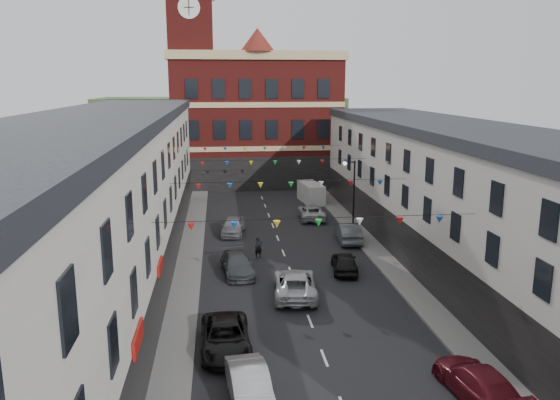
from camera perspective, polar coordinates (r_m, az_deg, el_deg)
name	(u,v)px	position (r m, az deg, el deg)	size (l,w,h in m)	color
ground	(299,293)	(33.55, 2.01, -9.71)	(160.00, 160.00, 0.00)	black
pavement_left	(186,285)	(35.13, -9.82, -8.72)	(1.80, 64.00, 0.15)	#605E5B
pavement_right	(399,276)	(36.91, 12.30, -7.79)	(1.80, 64.00, 0.15)	#605E5B
terrace_left	(96,209)	(33.35, -18.65, -0.86)	(8.40, 56.00, 10.70)	beige
terrace_right	(482,207)	(36.58, 20.40, -0.67)	(8.40, 56.00, 9.70)	#B4B2A9
civic_building	(255,118)	(69.02, -2.61, 8.56)	(20.60, 13.30, 18.50)	maroon
clock_tower	(192,61)	(65.88, -9.21, 14.16)	(5.60, 5.60, 30.00)	maroon
distant_hill	(222,128)	(93.08, -6.09, 7.51)	(40.00, 14.00, 10.00)	#325226
street_lamp	(351,185)	(46.95, 7.46, 1.53)	(1.10, 0.36, 6.00)	black
car_left_b	(250,387)	(22.84, -3.17, -18.92)	(1.52, 4.36, 1.44)	#A4A6AC
car_left_c	(226,337)	(26.78, -5.72, -14.06)	(2.31, 5.01, 1.39)	black
car_left_d	(237,264)	(36.60, -4.50, -6.71)	(1.89, 4.65, 1.35)	#3B3F42
car_left_e	(233,226)	(45.92, -4.94, -2.69)	(1.77, 4.41, 1.50)	gray
car_right_c	(478,382)	(24.46, 19.96, -17.47)	(1.98, 4.88, 1.42)	#5B121B
car_right_d	(345,262)	(37.14, 6.77, -6.47)	(1.61, 4.00, 1.36)	black
car_right_e	(348,232)	(44.03, 7.12, -3.36)	(1.63, 4.69, 1.54)	#4A4E51
car_right_f	(311,212)	(50.91, 3.30, -1.27)	(2.23, 4.84, 1.35)	#AFB1B4
moving_car	(295,284)	(32.96, 1.60, -8.73)	(2.47, 5.36, 1.49)	#B7B9BE
white_van	(311,193)	(57.98, 3.25, 0.75)	(1.78, 4.62, 2.04)	silver
pedestrian	(258,247)	(39.68, -2.26, -4.97)	(0.59, 0.39, 1.62)	black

